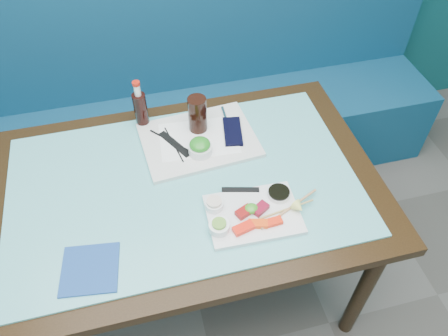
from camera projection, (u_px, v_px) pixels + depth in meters
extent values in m
cube|color=navy|center=(165.00, 142.00, 2.44)|extent=(3.00, 0.55, 0.45)
cube|color=navy|center=(149.00, 47.00, 2.23)|extent=(3.00, 0.12, 0.95)
cube|color=black|center=(184.00, 188.00, 1.57)|extent=(1.40, 0.90, 0.04)
cylinder|color=black|center=(364.00, 290.00, 1.71)|extent=(0.06, 0.06, 0.71)
cylinder|color=black|center=(41.00, 205.00, 1.99)|extent=(0.06, 0.06, 0.71)
cylinder|color=black|center=(297.00, 157.00, 2.19)|extent=(0.06, 0.06, 0.71)
cube|color=#5BB4B6|center=(184.00, 184.00, 1.55)|extent=(1.22, 0.76, 0.01)
cube|color=silver|center=(253.00, 214.00, 1.45)|extent=(0.31, 0.23, 0.02)
cube|color=#FD1D0A|center=(243.00, 228.00, 1.39)|extent=(0.07, 0.05, 0.02)
cube|color=#FF420A|center=(258.00, 224.00, 1.40)|extent=(0.07, 0.05, 0.02)
cube|color=#FF270A|center=(273.00, 222.00, 1.41)|extent=(0.06, 0.03, 0.01)
cube|color=maroon|center=(244.00, 212.00, 1.43)|extent=(0.07, 0.05, 0.02)
cube|color=maroon|center=(260.00, 209.00, 1.44)|extent=(0.07, 0.06, 0.02)
ellipsoid|color=#399021|center=(251.00, 209.00, 1.44)|extent=(0.06, 0.06, 0.03)
cylinder|color=white|center=(219.00, 227.00, 1.39)|extent=(0.08, 0.08, 0.03)
cylinder|color=#649F33|center=(219.00, 223.00, 1.37)|extent=(0.05, 0.05, 0.01)
cylinder|color=white|center=(214.00, 205.00, 1.45)|extent=(0.06, 0.06, 0.03)
cylinder|color=beige|center=(214.00, 202.00, 1.43)|extent=(0.06, 0.06, 0.01)
cylinder|color=white|center=(279.00, 194.00, 1.49)|extent=(0.09, 0.09, 0.02)
cylinder|color=black|center=(279.00, 192.00, 1.48)|extent=(0.08, 0.08, 0.01)
cone|color=#F7FA76|center=(299.00, 207.00, 1.43)|extent=(0.05, 0.05, 0.04)
cube|color=black|center=(240.00, 190.00, 1.51)|extent=(0.13, 0.05, 0.00)
cylinder|color=tan|center=(286.00, 209.00, 1.45)|extent=(0.20, 0.04, 0.01)
cylinder|color=tan|center=(289.00, 209.00, 1.45)|extent=(0.23, 0.12, 0.01)
cube|color=silver|center=(199.00, 140.00, 1.68)|extent=(0.45, 0.35, 0.02)
cube|color=white|center=(199.00, 138.00, 1.68)|extent=(0.31, 0.23, 0.00)
cylinder|color=white|center=(200.00, 149.00, 1.61)|extent=(0.09, 0.09, 0.04)
ellipsoid|color=#207C1C|center=(200.00, 144.00, 1.60)|extent=(0.08, 0.08, 0.04)
cylinder|color=black|center=(198.00, 114.00, 1.66)|extent=(0.08, 0.08, 0.15)
cube|color=black|center=(233.00, 131.00, 1.70)|extent=(0.09, 0.17, 0.01)
cylinder|color=silver|center=(225.00, 114.00, 1.76)|extent=(0.01, 0.09, 0.01)
cylinder|color=black|center=(174.00, 144.00, 1.65)|extent=(0.04, 0.20, 0.01)
cylinder|color=black|center=(176.00, 144.00, 1.65)|extent=(0.17, 0.20, 0.01)
cube|color=black|center=(175.00, 144.00, 1.65)|extent=(0.11, 0.16, 0.00)
cylinder|color=black|center=(141.00, 110.00, 1.70)|extent=(0.07, 0.07, 0.15)
cylinder|color=white|center=(137.00, 90.00, 1.63)|extent=(0.03, 0.03, 0.05)
cylinder|color=#B91A0B|center=(136.00, 84.00, 1.60)|extent=(0.03, 0.03, 0.01)
cube|color=navy|center=(90.00, 269.00, 1.32)|extent=(0.19, 0.19, 0.01)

